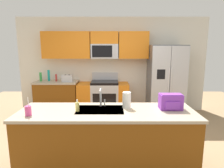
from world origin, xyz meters
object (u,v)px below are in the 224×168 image
at_px(pepper_mill, 57,78).
at_px(backpack, 171,101).
at_px(paper_towel_roll, 127,100).
at_px(sink_faucet, 102,96).
at_px(soap_dispenser, 78,107).
at_px(refrigerator, 167,81).
at_px(toaster, 68,78).
at_px(bottle_green, 42,77).
at_px(range_oven, 104,98).
at_px(bottle_teal, 50,75).
at_px(drink_cup_pink, 29,111).

xyz_separation_m(pepper_mill, backpack, (2.35, -2.39, 0.02)).
bearing_deg(backpack, paper_towel_roll, 175.02).
bearing_deg(paper_towel_roll, sink_faucet, 170.90).
relative_size(soap_dispenser, backpack, 0.53).
height_order(soap_dispenser, paper_towel_roll, paper_towel_roll).
relative_size(pepper_mill, sink_faucet, 0.67).
relative_size(refrigerator, paper_towel_roll, 7.71).
relative_size(toaster, soap_dispenser, 1.65).
distance_m(bottle_green, backpack, 3.67).
bearing_deg(pepper_mill, sink_faucet, -59.82).
relative_size(toaster, bottle_green, 1.19).
distance_m(range_oven, refrigerator, 1.72).
xyz_separation_m(range_oven, pepper_mill, (-1.26, -0.00, 0.55)).
bearing_deg(toaster, bottle_green, 174.96).
bearing_deg(soap_dispenser, bottle_teal, 115.41).
height_order(range_oven, bottle_teal, bottle_teal).
height_order(sink_faucet, drink_cup_pink, sink_faucet).
bearing_deg(range_oven, bottle_green, 179.61).
height_order(range_oven, sink_faucet, sink_faucet).
xyz_separation_m(toaster, bottle_green, (-0.73, 0.06, 0.03)).
bearing_deg(backpack, toaster, 131.08).
bearing_deg(drink_cup_pink, backpack, 8.12).
distance_m(toaster, pepper_mill, 0.31).
relative_size(range_oven, sink_faucet, 4.82).
bearing_deg(range_oven, paper_towel_roll, -79.03).
xyz_separation_m(refrigerator, bottle_green, (-3.33, 0.08, 0.09)).
distance_m(bottle_green, bottle_teal, 0.21).
height_order(refrigerator, backpack, refrigerator).
relative_size(bottle_green, paper_towel_roll, 0.98).
distance_m(bottle_green, paper_towel_roll, 3.17).
height_order(bottle_teal, backpack, bottle_teal).
height_order(range_oven, refrigerator, refrigerator).
bearing_deg(pepper_mill, range_oven, 0.11).
bearing_deg(toaster, sink_faucet, -65.48).
bearing_deg(sink_faucet, pepper_mill, 120.18).
height_order(bottle_green, paper_towel_roll, paper_towel_roll).
xyz_separation_m(range_oven, toaster, (-0.95, -0.05, 0.55)).
bearing_deg(refrigerator, drink_cup_pink, -134.20).
height_order(refrigerator, bottle_green, refrigerator).
bearing_deg(backpack, bottle_green, 139.00).
bearing_deg(bottle_green, drink_cup_pink, -73.49).
relative_size(bottle_green, sink_faucet, 0.83).
distance_m(range_oven, backpack, 2.69).
bearing_deg(drink_cup_pink, paper_towel_roll, 14.21).
height_order(pepper_mill, soap_dispenser, pepper_mill).
xyz_separation_m(refrigerator, soap_dispenser, (-1.91, -2.43, 0.04)).
bearing_deg(sink_faucet, bottle_teal, 123.38).
xyz_separation_m(bottle_teal, sink_faucet, (1.54, -2.33, 0.02)).
bearing_deg(drink_cup_pink, soap_dispenser, 16.01).
relative_size(refrigerator, bottle_teal, 6.28).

